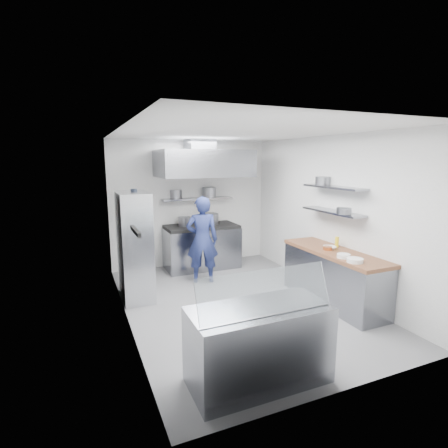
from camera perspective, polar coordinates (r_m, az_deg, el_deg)
name	(u,v)px	position (r m, az deg, el deg)	size (l,w,h in m)	color
floor	(238,303)	(6.05, 2.28, -12.70)	(5.00, 5.00, 0.00)	slate
ceiling	(239,132)	(5.57, 2.50, 14.79)	(5.00, 5.00, 0.00)	silver
wall_back	(191,203)	(7.95, -5.38, 3.36)	(3.60, 0.02, 2.80)	white
wall_front	(349,262)	(3.61, 19.77, -5.92)	(3.60, 0.02, 2.80)	white
wall_left	(124,230)	(5.15, -16.03, -0.91)	(5.00, 0.02, 2.80)	white
wall_right	(328,214)	(6.61, 16.63, 1.52)	(5.00, 0.02, 2.80)	white
gas_range	(202,248)	(7.79, -3.66, -3.89)	(1.60, 0.80, 0.90)	gray
cooktop	(201,227)	(7.68, -3.70, -0.42)	(1.57, 0.78, 0.06)	black
stock_pot_left	(185,221)	(7.61, -6.45, 0.43)	(0.27, 0.27, 0.20)	slate
stock_pot_mid	(210,219)	(7.77, -2.26, 0.85)	(0.37, 0.37, 0.24)	slate
stock_pot_right	(211,220)	(7.91, -2.12, 0.73)	(0.29, 0.29, 0.16)	slate
over_range_shelf	(198,199)	(7.82, -4.34, 4.14)	(1.60, 0.30, 0.04)	gray
shelf_pot_a	(176,194)	(7.86, -7.92, 4.91)	(0.28, 0.28, 0.18)	slate
shelf_pot_b	(209,192)	(7.93, -2.45, 5.19)	(0.30, 0.30, 0.22)	slate
extractor_hood	(204,163)	(7.38, -3.37, 9.85)	(1.90, 1.15, 0.55)	gray
hood_duct	(200,145)	(7.60, -3.99, 12.72)	(0.55, 0.55, 0.24)	slate
red_firebox	(135,206)	(7.61, -14.26, 2.91)	(0.22, 0.10, 0.26)	red
chef	(202,240)	(6.79, -3.58, -2.60)	(0.62, 0.41, 1.69)	navy
wire_rack	(135,246)	(6.16, -14.38, -3.51)	(0.50, 0.90, 1.85)	silver
rack_bin_a	(133,251)	(6.37, -14.60, -4.22)	(0.17, 0.21, 0.19)	white
rack_bin_b	(129,219)	(6.62, -15.26, 0.72)	(0.12, 0.16, 0.14)	yellow
rack_jar	(134,194)	(6.15, -14.48, 4.74)	(0.11, 0.11, 0.18)	black
knife_strip	(135,231)	(4.25, -14.26, -1.12)	(0.04, 0.55, 0.05)	black
prep_counter_base	(333,278)	(6.19, 17.40, -8.46)	(0.62, 2.00, 0.84)	gray
prep_counter_top	(335,252)	(6.07, 17.63, -4.44)	(0.65, 2.04, 0.06)	brown
plate_stack_a	(355,260)	(5.47, 20.59, -5.57)	(0.24, 0.24, 0.06)	white
plate_stack_b	(344,256)	(5.66, 18.94, -4.95)	(0.20, 0.20, 0.06)	white
copper_pan	(328,248)	(6.06, 16.56, -3.80)	(0.15, 0.15, 0.06)	#CC7139
squeeze_bottle	(337,242)	(6.29, 17.95, -2.81)	(0.06, 0.06, 0.18)	yellow
mixing_bowl	(330,248)	(6.13, 16.85, -3.71)	(0.21, 0.21, 0.05)	white
wall_shelf_lower	(332,212)	(6.27, 17.29, 1.94)	(0.30, 1.30, 0.04)	gray
wall_shelf_upper	(334,187)	(6.22, 17.50, 5.76)	(0.30, 1.30, 0.04)	gray
shelf_pot_c	(344,211)	(5.90, 18.98, 2.01)	(0.23, 0.23, 0.10)	slate
shelf_pot_d	(323,180)	(6.58, 15.86, 6.86)	(0.27, 0.27, 0.14)	slate
display_case	(259,345)	(3.97, 5.70, -19.05)	(1.50, 0.70, 0.85)	gray
display_glass	(266,292)	(3.60, 6.82, -10.93)	(1.47, 0.02, 0.45)	silver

